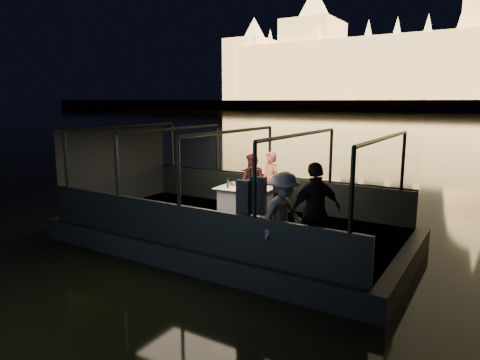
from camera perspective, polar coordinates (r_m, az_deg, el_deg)
The scene contains 26 objects.
river_water at distance 88.91m, azimuth 28.30°, elevation 6.94°, with size 500.00×500.00×0.00m, color black.
boat_hull at distance 10.90m, azimuth -1.12°, elevation -8.37°, with size 8.60×4.40×1.00m, color black.
boat_deck at distance 10.75m, azimuth -1.13°, elevation -5.95°, with size 8.00×4.00×0.04m, color black.
gunwale_port at distance 12.32m, azimuth 3.92°, elevation -1.60°, with size 8.00×0.08×0.90m, color black.
gunwale_starboard at distance 9.07m, azimuth -8.04°, elevation -6.07°, with size 8.00×0.08×0.90m, color black.
cabin_glass_port at distance 12.13m, azimuth 3.98°, elevation 3.72°, with size 8.00×0.02×1.40m, color #99B2B2, non-canonical shape.
cabin_glass_starboard at distance 8.82m, azimuth -8.23°, elevation 1.11°, with size 8.00×0.02×1.40m, color #99B2B2, non-canonical shape.
cabin_roof_glass at distance 10.34m, azimuth -1.17°, elevation 6.48°, with size 8.00×4.00×0.02m, color #99B2B2, non-canonical shape.
end_wall_fore at distance 13.07m, azimuth -16.06°, elevation 1.83°, with size 0.02×4.00×2.30m, color black, non-canonical shape.
end_wall_aft at distance 9.01m, azimuth 20.78°, elevation -2.19°, with size 0.02×4.00×2.30m, color black, non-canonical shape.
canopy_ribs at distance 10.48m, azimuth -1.15°, elevation 0.20°, with size 8.00×4.00×2.30m, color black, non-canonical shape.
dining_table_central at distance 11.40m, azimuth 0.70°, elevation -2.89°, with size 1.45×1.05×0.77m, color silver.
chair_port_left at distance 11.83m, azimuth 1.33°, elevation -2.08°, with size 0.41×0.41×0.87m, color black.
chair_port_right at distance 11.65m, azimuth 2.89°, elevation -2.29°, with size 0.41×0.41×0.88m, color black.
coat_stand at distance 8.32m, azimuth 1.39°, elevation -4.27°, with size 0.49×0.39×1.77m, color black, non-canonical shape.
person_woman_coral at distance 11.77m, azimuth 4.02°, elevation -0.67°, with size 0.60×0.40×1.67m, color #D3644C.
person_man_maroon at distance 12.03m, azimuth 1.70°, elevation -0.41°, with size 0.76×0.59×1.57m, color #3D1115.
passenger_stripe at distance 8.20m, azimuth 5.77°, elevation -4.90°, with size 1.11×0.63×1.72m, color white.
passenger_dark at distance 8.33m, azimuth 9.99°, elevation -4.77°, with size 1.12×0.47×1.90m, color black.
wine_bottle at distance 11.26m, azimuth -1.65°, elevation -0.31°, with size 0.06×0.06×0.27m, color black.
bread_basket at distance 11.62m, azimuth -0.88°, elevation -0.52°, with size 0.22×0.22×0.09m, color brown.
amber_candle at distance 11.22m, azimuth 1.78°, elevation -0.91°, with size 0.06×0.06×0.08m, color #FFB43F.
plate_near at distance 10.98m, azimuth 2.16°, elevation -1.34°, with size 0.21×0.21×0.01m, color white.
plate_far at distance 11.48m, azimuth 0.01°, elevation -0.81°, with size 0.25×0.25×0.02m, color white.
wine_glass_white at distance 11.31m, azimuth -0.86°, elevation -0.53°, with size 0.06×0.06×0.17m, color white, non-canonical shape.
wine_glass_red at distance 11.27m, azimuth 2.77°, elevation -0.59°, with size 0.07×0.07×0.21m, color silver, non-canonical shape.
Camera 1 is at (5.60, -8.66, 3.51)m, focal length 32.00 mm.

